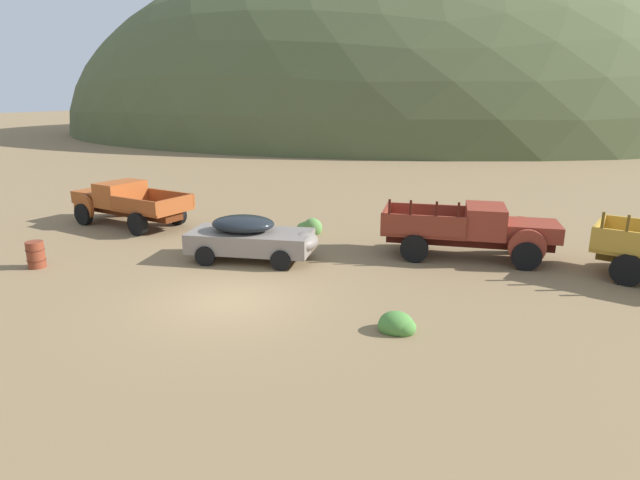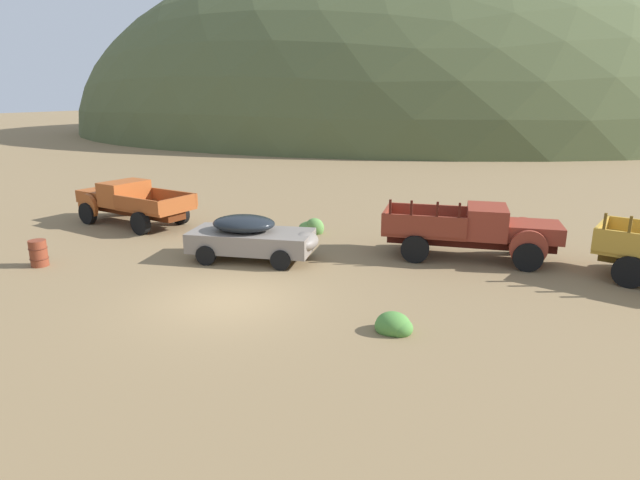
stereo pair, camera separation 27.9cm
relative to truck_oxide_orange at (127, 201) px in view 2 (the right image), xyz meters
name	(u,v)px [view 2 (the right image)]	position (x,y,z in m)	size (l,w,h in m)	color
ground_plane	(229,300)	(8.88, -6.66, -0.99)	(300.00, 300.00, 0.00)	olive
hill_far_right	(385,130)	(-3.64, 68.46, -0.99)	(101.22, 84.59, 53.56)	#4C5633
hill_far_left	(612,134)	(30.49, 70.52, -0.99)	(117.92, 57.94, 38.46)	#424C2D
truck_oxide_orange	(127,201)	(0.00, 0.00, 0.00)	(6.09, 3.39, 1.89)	#51220D
car_primer_gray	(255,237)	(7.89, -3.00, -0.17)	(4.69, 2.52, 1.57)	slate
truck_rust_red	(482,231)	(15.35, -0.25, 0.01)	(6.11, 2.72, 2.16)	#42140D
oil_drum_foreground	(38,253)	(1.33, -6.11, -0.54)	(0.60, 0.60, 0.90)	brown
bush_near_barrel	(312,228)	(8.48, 1.11, -0.79)	(1.11, 0.78, 0.83)	#5B8E42
bush_lone_scrub	(393,326)	(13.69, -7.14, -0.83)	(0.94, 0.78, 0.63)	#4C8438
bush_back_edge	(459,232)	(14.38, 2.58, -0.82)	(0.74, 0.67, 0.65)	#5B8E42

